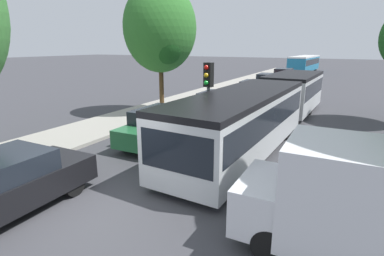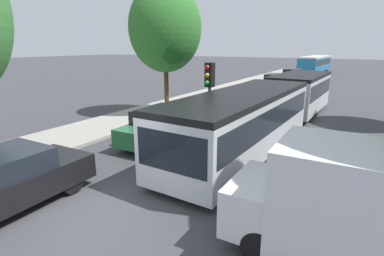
# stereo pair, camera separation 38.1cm
# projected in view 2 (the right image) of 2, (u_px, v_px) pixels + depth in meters

# --- Properties ---
(ground_plane) EXTENTS (200.00, 200.00, 0.00)m
(ground_plane) POSITION_uv_depth(u_px,v_px,m) (95.00, 215.00, 7.32)
(ground_plane) COLOR #3D3D42
(kerb_strip_left) EXTENTS (3.20, 55.17, 0.14)m
(kerb_strip_left) POSITION_uv_depth(u_px,v_px,m) (232.00, 88.00, 28.98)
(kerb_strip_left) COLOR #9E998E
(kerb_strip_left) RESTS_ON ground
(articulated_bus) EXTENTS (3.06, 16.11, 2.38)m
(articulated_bus) POSITION_uv_depth(u_px,v_px,m) (273.00, 104.00, 13.85)
(articulated_bus) COLOR silver
(articulated_bus) RESTS_ON ground
(city_bus_rear) EXTENTS (3.11, 11.50, 2.45)m
(city_bus_rear) POSITION_uv_depth(u_px,v_px,m) (315.00, 63.00, 45.48)
(city_bus_rear) COLOR teal
(city_bus_rear) RESTS_ON ground
(queued_car_black) EXTENTS (1.91, 4.33, 1.49)m
(queued_car_black) POSITION_uv_depth(u_px,v_px,m) (2.00, 182.00, 7.41)
(queued_car_black) COLOR black
(queued_car_black) RESTS_ON ground
(queued_car_green) EXTENTS (1.92, 4.36, 1.50)m
(queued_car_green) POSITION_uv_depth(u_px,v_px,m) (164.00, 125.00, 12.58)
(queued_car_green) COLOR #236638
(queued_car_green) RESTS_ON ground
(queued_car_blue) EXTENTS (1.77, 4.01, 1.38)m
(queued_car_blue) POSITION_uv_depth(u_px,v_px,m) (221.00, 103.00, 17.69)
(queued_car_blue) COLOR #284799
(queued_car_blue) RESTS_ON ground
(queued_car_navy) EXTENTS (1.77, 4.02, 1.39)m
(queued_car_navy) POSITION_uv_depth(u_px,v_px,m) (260.00, 90.00, 23.11)
(queued_car_navy) COLOR navy
(queued_car_navy) RESTS_ON ground
(queued_car_graphite) EXTENTS (1.84, 4.18, 1.44)m
(queued_car_graphite) POSITION_uv_depth(u_px,v_px,m) (275.00, 81.00, 28.20)
(queued_car_graphite) COLOR #47474C
(queued_car_graphite) RESTS_ON ground
(queued_car_red) EXTENTS (1.95, 4.44, 1.53)m
(queued_car_red) POSITION_uv_depth(u_px,v_px,m) (293.00, 76.00, 33.30)
(queued_car_red) COLOR #B21E19
(queued_car_red) RESTS_ON ground
(white_van) EXTENTS (5.03, 2.05, 2.31)m
(white_van) POSITION_uv_depth(u_px,v_px,m) (383.00, 211.00, 5.18)
(white_van) COLOR silver
(white_van) RESTS_ON ground
(traffic_light) EXTENTS (0.36, 0.38, 3.40)m
(traffic_light) POSITION_uv_depth(u_px,v_px,m) (209.00, 87.00, 11.24)
(traffic_light) COLOR #56595E
(traffic_light) RESTS_ON ground
(tree_left_mid) EXTENTS (4.12, 4.12, 7.43)m
(tree_left_mid) POSITION_uv_depth(u_px,v_px,m) (166.00, 30.00, 16.85)
(tree_left_mid) COLOR #51381E
(tree_left_mid) RESTS_ON ground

